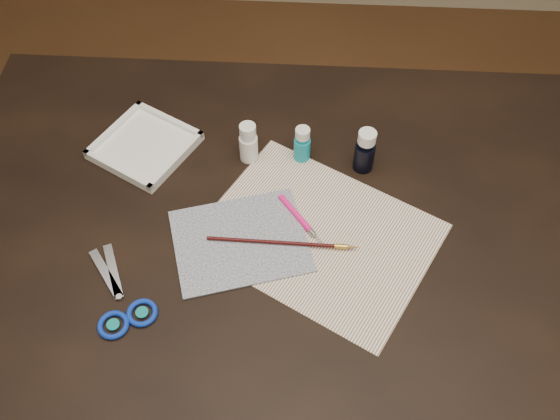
# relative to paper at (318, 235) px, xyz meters

# --- Properties ---
(ground) EXTENTS (3.50, 3.50, 0.02)m
(ground) POSITION_rel_paper_xyz_m (-0.07, 0.02, -0.76)
(ground) COLOR #422614
(ground) RESTS_ON ground
(table) EXTENTS (1.30, 0.90, 0.75)m
(table) POSITION_rel_paper_xyz_m (-0.07, 0.02, -0.38)
(table) COLOR black
(table) RESTS_ON ground
(paper) EXTENTS (0.50, 0.46, 0.00)m
(paper) POSITION_rel_paper_xyz_m (0.00, 0.00, 0.00)
(paper) COLOR white
(paper) RESTS_ON table
(canvas) EXTENTS (0.28, 0.25, 0.00)m
(canvas) POSITION_rel_paper_xyz_m (-0.14, -0.02, 0.00)
(canvas) COLOR black
(canvas) RESTS_ON paper
(paint_bottle_white) EXTENTS (0.05, 0.05, 0.09)m
(paint_bottle_white) POSITION_rel_paper_xyz_m (-0.14, 0.18, 0.04)
(paint_bottle_white) COLOR white
(paint_bottle_white) RESTS_ON table
(paint_bottle_cyan) EXTENTS (0.04, 0.04, 0.08)m
(paint_bottle_cyan) POSITION_rel_paper_xyz_m (-0.04, 0.19, 0.04)
(paint_bottle_cyan) COLOR #1193AD
(paint_bottle_cyan) RESTS_ON table
(paint_bottle_navy) EXTENTS (0.04, 0.04, 0.10)m
(paint_bottle_navy) POSITION_rel_paper_xyz_m (0.08, 0.17, 0.05)
(paint_bottle_navy) COLOR black
(paint_bottle_navy) RESTS_ON table
(paintbrush) EXTENTS (0.28, 0.01, 0.01)m
(paintbrush) POSITION_rel_paper_xyz_m (-0.06, -0.03, 0.01)
(paintbrush) COLOR black
(paintbrush) RESTS_ON canvas
(craft_knife) EXTENTS (0.10, 0.12, 0.01)m
(craft_knife) POSITION_rel_paper_xyz_m (-0.03, 0.03, 0.01)
(craft_knife) COLOR #FF1784
(craft_knife) RESTS_ON paper
(scissors) EXTENTS (0.21, 0.23, 0.01)m
(scissors) POSITION_rel_paper_xyz_m (-0.35, -0.14, 0.00)
(scissors) COLOR silver
(scissors) RESTS_ON table
(palette_tray) EXTENTS (0.23, 0.23, 0.02)m
(palette_tray) POSITION_rel_paper_xyz_m (-0.35, 0.19, 0.01)
(palette_tray) COLOR white
(palette_tray) RESTS_ON table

